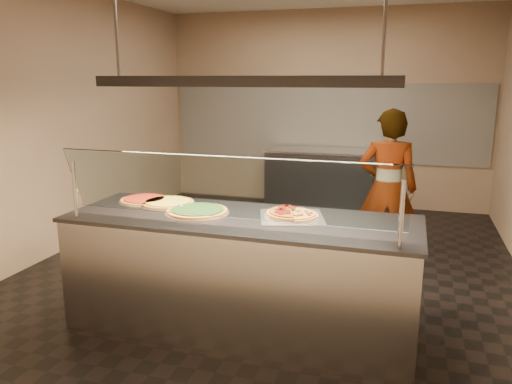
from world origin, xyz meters
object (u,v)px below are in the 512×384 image
(worker, at_px, (388,188))
(heat_lamp_housing, at_px, (240,81))
(perforated_tray, at_px, (292,216))
(pizza_spinach, at_px, (197,211))
(half_pizza_sausage, at_px, (305,215))
(sneeze_guard, at_px, (225,189))
(pizza_cheese, at_px, (168,202))
(serving_counter, at_px, (241,273))
(pizza_spatula, at_px, (187,206))
(pizza_tomato, at_px, (144,199))
(half_pizza_pepperoni, at_px, (280,212))
(prep_table, at_px, (321,180))

(worker, bearing_deg, heat_lamp_housing, 58.55)
(perforated_tray, height_order, pizza_spinach, pizza_spinach)
(half_pizza_sausage, bearing_deg, sneeze_guard, -137.08)
(pizza_cheese, bearing_deg, sneeze_guard, -36.86)
(serving_counter, distance_m, pizza_spatula, 0.70)
(pizza_cheese, bearing_deg, heat_lamp_housing, -15.24)
(half_pizza_sausage, relative_size, pizza_tomato, 1.01)
(half_pizza_pepperoni, relative_size, pizza_spinach, 0.85)
(perforated_tray, height_order, heat_lamp_housing, heat_lamp_housing)
(perforated_tray, bearing_deg, serving_counter, -164.70)
(half_pizza_sausage, relative_size, heat_lamp_housing, 0.19)
(pizza_tomato, bearing_deg, prep_table, 75.96)
(pizza_tomato, bearing_deg, perforated_tray, -5.35)
(pizza_cheese, bearing_deg, perforated_tray, -4.79)
(perforated_tray, distance_m, prep_table, 3.83)
(heat_lamp_housing, bearing_deg, pizza_spatula, 171.60)
(pizza_spatula, bearing_deg, heat_lamp_housing, -8.40)
(half_pizza_sausage, distance_m, worker, 1.80)
(perforated_tray, distance_m, half_pizza_pepperoni, 0.10)
(perforated_tray, bearing_deg, heat_lamp_housing, -164.70)
(serving_counter, height_order, pizza_cheese, pizza_cheese)
(pizza_cheese, relative_size, pizza_tomato, 1.08)
(half_pizza_sausage, bearing_deg, pizza_spatula, -178.30)
(sneeze_guard, relative_size, pizza_cheese, 5.34)
(pizza_tomato, distance_m, worker, 2.54)
(perforated_tray, bearing_deg, sneeze_guard, -130.32)
(worker, bearing_deg, pizza_spinach, 50.33)
(worker, xyz_separation_m, heat_lamp_housing, (-1.01, -1.82, 1.11))
(serving_counter, relative_size, pizza_spatula, 9.98)
(pizza_tomato, relative_size, prep_table, 0.26)
(perforated_tray, distance_m, heat_lamp_housing, 1.09)
(pizza_spatula, bearing_deg, perforated_tray, 2.06)
(half_pizza_pepperoni, relative_size, half_pizza_sausage, 1.00)
(pizza_spinach, relative_size, heat_lamp_housing, 0.22)
(sneeze_guard, relative_size, pizza_spinach, 4.84)
(prep_table, bearing_deg, pizza_cheese, -100.25)
(worker, bearing_deg, serving_counter, 58.55)
(half_pizza_pepperoni, xyz_separation_m, half_pizza_sausage, (0.19, -0.00, -0.01))
(serving_counter, distance_m, pizza_cheese, 0.89)
(pizza_tomato, bearing_deg, heat_lamp_housing, -13.38)
(sneeze_guard, relative_size, pizza_tomato, 5.74)
(pizza_spinach, relative_size, prep_table, 0.31)
(serving_counter, xyz_separation_m, prep_table, (-0.05, 3.88, 0.00))
(serving_counter, bearing_deg, pizza_tomato, 166.62)
(pizza_tomato, distance_m, pizza_spatula, 0.50)
(sneeze_guard, bearing_deg, pizza_spinach, 136.22)
(perforated_tray, bearing_deg, pizza_spinach, -172.79)
(sneeze_guard, bearing_deg, half_pizza_sausage, 42.92)
(pizza_spatula, bearing_deg, pizza_cheese, 151.62)
(half_pizza_sausage, distance_m, pizza_cheese, 1.20)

